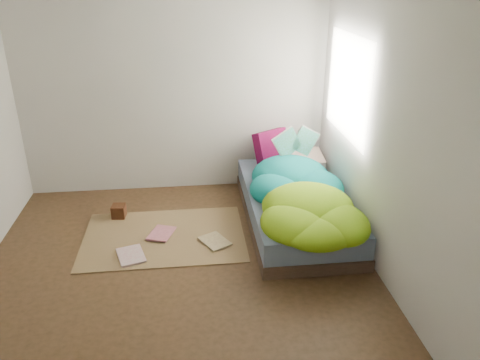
# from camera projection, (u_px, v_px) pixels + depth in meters

# --- Properties ---
(ground) EXTENTS (3.50, 3.50, 0.00)m
(ground) POSITION_uv_depth(u_px,v_px,m) (179.00, 268.00, 4.22)
(ground) COLOR #3A2A16
(ground) RESTS_ON ground
(room_walls) EXTENTS (3.54, 3.54, 2.62)m
(room_walls) POSITION_uv_depth(u_px,v_px,m) (169.00, 89.00, 3.56)
(room_walls) COLOR #B7B6AE
(room_walls) RESTS_ON ground
(bed) EXTENTS (1.00, 2.00, 0.34)m
(bed) POSITION_uv_depth(u_px,v_px,m) (295.00, 207.00, 4.93)
(bed) COLOR #33281B
(bed) RESTS_ON ground
(duvet) EXTENTS (0.96, 1.84, 0.34)m
(duvet) POSITION_uv_depth(u_px,v_px,m) (301.00, 187.00, 4.59)
(duvet) COLOR #076F73
(duvet) RESTS_ON bed
(rug) EXTENTS (1.60, 1.10, 0.01)m
(rug) POSITION_uv_depth(u_px,v_px,m) (164.00, 236.00, 4.70)
(rug) COLOR brown
(rug) RESTS_ON ground
(pillow_floral) EXTENTS (0.58, 0.36, 0.13)m
(pillow_floral) POSITION_uv_depth(u_px,v_px,m) (298.00, 160.00, 5.51)
(pillow_floral) COLOR beige
(pillow_floral) RESTS_ON bed
(pillow_magenta) EXTENTS (0.42, 0.33, 0.42)m
(pillow_magenta) POSITION_uv_depth(u_px,v_px,m) (272.00, 148.00, 5.46)
(pillow_magenta) COLOR #4F0521
(pillow_magenta) RESTS_ON bed
(open_book) EXTENTS (0.46, 0.19, 0.27)m
(open_book) POSITION_uv_depth(u_px,v_px,m) (297.00, 134.00, 5.12)
(open_book) COLOR #2A812F
(open_book) RESTS_ON duvet
(wooden_box) EXTENTS (0.15, 0.15, 0.14)m
(wooden_box) POSITION_uv_depth(u_px,v_px,m) (119.00, 211.00, 5.03)
(wooden_box) COLOR #3B1A0D
(wooden_box) RESTS_ON rug
(floor_book_a) EXTENTS (0.31, 0.37, 0.02)m
(floor_book_a) POSITION_uv_depth(u_px,v_px,m) (118.00, 258.00, 4.31)
(floor_book_a) COLOR beige
(floor_book_a) RESTS_ON rug
(floor_book_b) EXTENTS (0.31, 0.35, 0.03)m
(floor_book_b) POSITION_uv_depth(u_px,v_px,m) (151.00, 232.00, 4.73)
(floor_book_b) COLOR #D17884
(floor_book_b) RESTS_ON rug
(floor_book_c) EXTENTS (0.34, 0.37, 0.02)m
(floor_book_c) POSITION_uv_depth(u_px,v_px,m) (205.00, 245.00, 4.52)
(floor_book_c) COLOR tan
(floor_book_c) RESTS_ON rug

